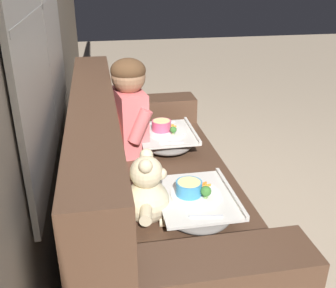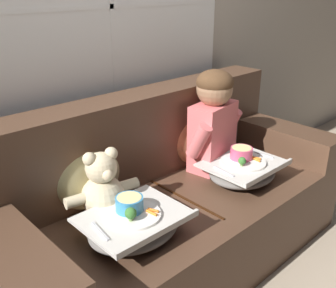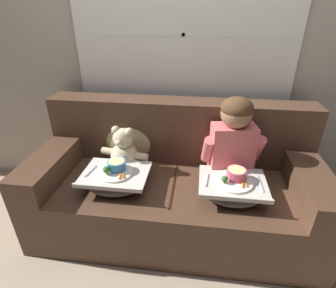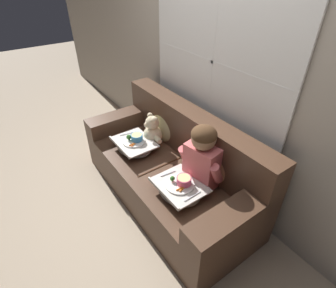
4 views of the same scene
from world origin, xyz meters
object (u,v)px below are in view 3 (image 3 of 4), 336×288
(couch, at_px, (175,185))
(child_figure, at_px, (234,135))
(teddy_bear, at_px, (124,152))
(throw_pillow_behind_teddy, at_px, (128,137))
(lap_tray_child, at_px, (232,187))
(lap_tray_teddy, at_px, (116,178))
(throw_pillow_behind_child, at_px, (230,143))

(couch, height_order, child_figure, child_figure)
(child_figure, xyz_separation_m, teddy_bear, (-0.77, -0.00, -0.18))
(teddy_bear, bearing_deg, throw_pillow_behind_teddy, 89.68)
(throw_pillow_behind_teddy, height_order, lap_tray_child, throw_pillow_behind_teddy)
(lap_tray_child, bearing_deg, lap_tray_teddy, -180.00)
(throw_pillow_behind_child, relative_size, throw_pillow_behind_teddy, 1.05)
(couch, relative_size, lap_tray_child, 4.66)
(lap_tray_child, bearing_deg, child_figure, 90.18)
(child_figure, distance_m, lap_tray_child, 0.34)
(throw_pillow_behind_child, distance_m, throw_pillow_behind_teddy, 0.77)
(couch, xyz_separation_m, throw_pillow_behind_teddy, (-0.39, 0.17, 0.29))
(throw_pillow_behind_teddy, distance_m, lap_tray_child, 0.86)
(couch, distance_m, throw_pillow_behind_teddy, 0.51)
(throw_pillow_behind_child, xyz_separation_m, lap_tray_child, (0.00, -0.36, -0.13))
(throw_pillow_behind_child, distance_m, lap_tray_teddy, 0.86)
(throw_pillow_behind_teddy, xyz_separation_m, lap_tray_teddy, (-0.00, -0.36, -0.13))
(throw_pillow_behind_child, distance_m, lap_tray_child, 0.38)
(throw_pillow_behind_child, relative_size, lap_tray_child, 0.99)
(child_figure, bearing_deg, throw_pillow_behind_child, 90.07)
(child_figure, xyz_separation_m, lap_tray_child, (0.00, -0.23, -0.26))
(throw_pillow_behind_teddy, bearing_deg, lap_tray_teddy, -90.02)
(teddy_bear, height_order, lap_tray_teddy, teddy_bear)
(child_figure, height_order, lap_tray_teddy, child_figure)
(throw_pillow_behind_child, distance_m, teddy_bear, 0.78)
(throw_pillow_behind_teddy, bearing_deg, teddy_bear, -90.32)
(couch, relative_size, throw_pillow_behind_teddy, 4.92)
(couch, height_order, teddy_bear, couch)
(throw_pillow_behind_child, bearing_deg, teddy_bear, -169.82)
(lap_tray_teddy, bearing_deg, child_figure, 16.39)
(child_figure, bearing_deg, throw_pillow_behind_teddy, 170.08)
(throw_pillow_behind_teddy, xyz_separation_m, teddy_bear, (-0.00, -0.14, -0.05))
(child_figure, bearing_deg, lap_tray_child, -89.82)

